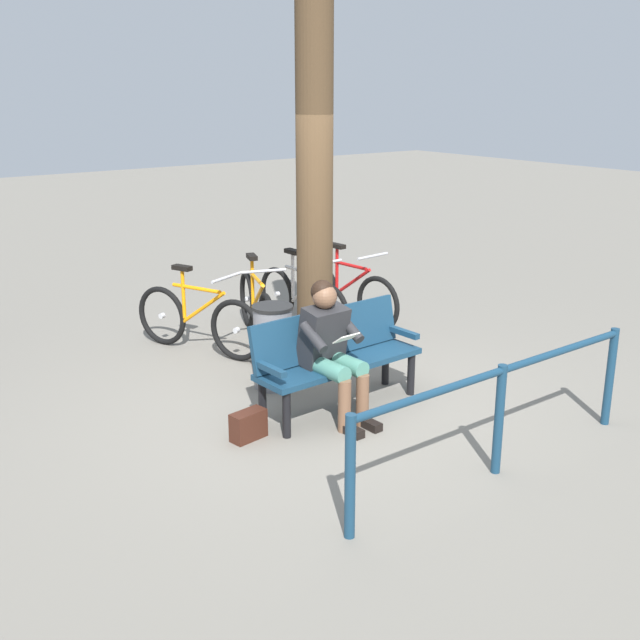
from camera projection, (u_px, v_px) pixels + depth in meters
name	position (u px, v px, depth m)	size (l,w,h in m)	color
ground_plane	(324.00, 402.00, 6.99)	(40.00, 40.00, 0.00)	slate
bench	(334.00, 352.00, 6.78)	(1.62, 0.56, 0.87)	navy
person_reading	(331.00, 344.00, 6.51)	(0.50, 0.78, 1.20)	#262628
handbag	(248.00, 425.00, 6.24)	(0.30, 0.14, 0.24)	#3F1E14
tree_trunk	(315.00, 181.00, 7.38)	(0.36, 0.36, 3.77)	#4C3823
litter_bin	(273.00, 347.00, 7.24)	(0.38, 0.38, 0.81)	slate
bicycle_orange	(347.00, 293.00, 9.27)	(0.48, 1.68, 0.94)	black
bicycle_silver	(302.00, 301.00, 8.95)	(0.48, 1.68, 0.94)	black
bicycle_green	(256.00, 308.00, 8.65)	(0.68, 1.60, 0.94)	black
bicycle_purple	(198.00, 320.00, 8.21)	(0.73, 1.57, 0.94)	black
railing_fence	(500.00, 399.00, 5.57)	(2.89, 0.12, 0.85)	navy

